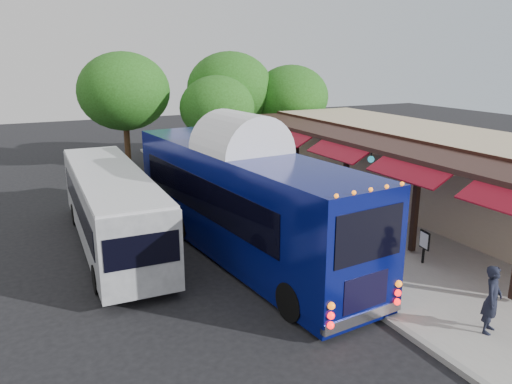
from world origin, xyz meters
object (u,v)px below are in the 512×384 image
ped_c (315,189)px  ped_b (312,189)px  ped_a (492,299)px  coach_bus (241,196)px  ped_d (275,175)px  city_bus (111,205)px  sign_board (424,242)px

ped_c → ped_b: bearing=-93.6°
ped_b → ped_a: bearing=60.1°
coach_bus → ped_a: size_ratio=7.21×
ped_c → ped_a: bearing=77.9°
ped_a → ped_d: (1.57, 14.29, -0.08)m
ped_c → city_bus: bearing=-3.0°
ped_a → ped_c: ped_c is taller
ped_a → ped_b: size_ratio=0.94×
ped_c → ped_d: 3.80m
coach_bus → ped_c: coach_bus is taller
ped_d → sign_board: size_ratio=1.43×
city_bus → sign_board: size_ratio=9.51×
ped_a → sign_board: 4.26m
city_bus → ped_d: 9.63m
city_bus → ped_a: 12.67m
city_bus → ped_a: bearing=-53.8°
city_bus → ped_b: bearing=3.5°
ped_b → city_bus: bearing=-19.5°
coach_bus → ped_c: 5.72m
ped_a → ped_d: size_ratio=1.10×
ped_a → ped_b: 10.83m
coach_bus → sign_board: 6.28m
ped_d → ped_c: bearing=91.7°
ped_b → sign_board: size_ratio=1.67×
ped_b → ped_c: ped_c is taller
ped_d → sign_board: ped_d is taller
coach_bus → sign_board: coach_bus is taller
coach_bus → city_bus: (-3.94, 2.75, -0.58)m
sign_board → ped_c: bearing=99.1°
coach_bus → ped_d: size_ratio=7.92×
city_bus → ped_a: city_bus is taller
coach_bus → city_bus: bearing=139.5°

